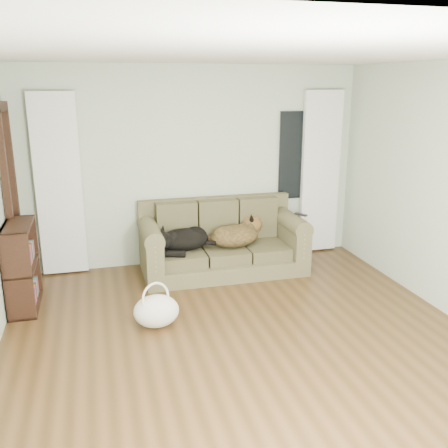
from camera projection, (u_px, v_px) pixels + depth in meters
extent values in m
plane|color=#3E2A14|center=(249.00, 349.00, 4.61)|extent=(5.00, 5.00, 0.00)
plane|color=white|center=(254.00, 52.00, 3.89)|extent=(5.00, 5.00, 0.00)
cube|color=#B2C3AB|center=(193.00, 167.00, 6.57)|extent=(4.50, 0.04, 2.60)
cube|color=white|center=(59.00, 186.00, 6.12)|extent=(0.55, 0.08, 2.25)
cube|color=white|center=(320.00, 173.00, 6.99)|extent=(0.55, 0.08, 2.25)
cube|color=black|center=(296.00, 155.00, 6.88)|extent=(0.50, 0.03, 1.20)
cube|color=black|center=(12.00, 203.00, 5.68)|extent=(0.07, 0.60, 2.10)
cube|color=#433D2B|center=(223.00, 238.00, 6.39)|extent=(2.05, 0.89, 0.84)
ellipsoid|color=black|center=(181.00, 240.00, 6.21)|extent=(0.68, 0.51, 0.27)
ellipsoid|color=black|center=(237.00, 234.00, 6.41)|extent=(0.77, 0.62, 0.30)
cube|color=black|center=(301.00, 214.00, 6.43)|extent=(0.12, 0.17, 0.02)
ellipsoid|color=white|center=(156.00, 312.00, 5.00)|extent=(0.49, 0.40, 0.33)
cube|color=black|center=(22.00, 264.00, 5.35)|extent=(0.29, 0.75, 0.94)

